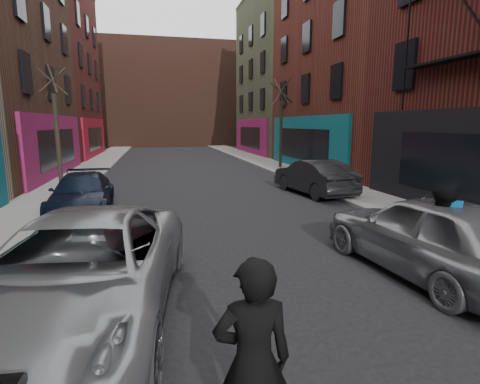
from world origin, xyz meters
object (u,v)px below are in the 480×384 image
tree_left_far (56,115)px  parked_left_far (80,272)px  tree_right_far (281,116)px  parked_right_far (430,235)px  parked_left_end (82,194)px  skateboarder (253,363)px  pedestrian (439,237)px  parked_right_end (314,177)px

tree_left_far → parked_left_far: (3.00, -12.31, -2.56)m
tree_left_far → tree_right_far: bearing=25.8°
parked_left_far → parked_right_far: 6.42m
tree_right_far → parked_left_end: size_ratio=1.48×
tree_right_far → parked_left_end: tree_right_far is taller
parked_right_far → skateboarder: bearing=31.7°
pedestrian → tree_right_far: bearing=-142.3°
skateboarder → pedestrian: size_ratio=0.99×
parked_right_end → pedestrian: 9.37m
parked_left_far → pedestrian: 6.20m
parked_left_far → parked_right_end: 12.08m
parked_left_end → parked_left_far: bearing=-82.6°
tree_right_far → parked_left_far: 20.76m
parked_left_far → parked_right_end: bearing=57.6°
parked_left_end → parked_right_far: 10.56m
tree_right_far → pedestrian: size_ratio=3.63×
parked_left_far → tree_right_far: bearing=70.7°
tree_right_far → parked_left_far: bearing=-117.2°
parked_left_end → pedestrian: (7.51, -7.68, 0.28)m
tree_left_far → parked_right_far: tree_left_far is taller
parked_right_end → skateboarder: skateboarder is taller
tree_right_far → parked_right_end: 9.64m
pedestrian → parked_right_end: bearing=-142.2°
parked_left_far → parked_right_far: bearing=11.9°
parked_left_far → skateboarder: bearing=-49.5°
parked_left_end → pedestrian: size_ratio=2.46×
tree_right_far → skateboarder: tree_right_far is taller
skateboarder → parked_right_far: bearing=-138.5°
pedestrian → parked_left_far: bearing=-42.5°
parked_right_end → parked_right_far: bearing=73.2°
tree_right_far → skateboarder: size_ratio=3.67×
parked_right_far → pedestrian: 0.52m
parked_left_far → skateboarder: size_ratio=3.18×
tree_left_far → tree_right_far: (12.40, 6.00, 0.15)m
tree_left_far → parked_left_far: tree_left_far is taller
tree_left_far → parked_left_far: size_ratio=1.10×
parked_right_far → parked_right_end: bearing=-104.4°
tree_left_far → skateboarder: bearing=-72.2°
tree_left_far → pedestrian: size_ratio=3.47×
parked_left_end → tree_right_far: bearing=42.6°
tree_left_far → parked_right_end: size_ratio=1.42×
tree_left_far → skateboarder: tree_left_far is taller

